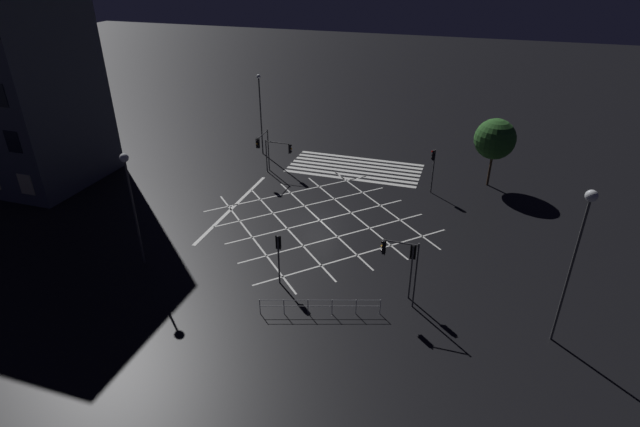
% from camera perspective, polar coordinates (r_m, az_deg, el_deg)
% --- Properties ---
extents(ground_plane, '(200.00, 200.00, 0.00)m').
position_cam_1_polar(ground_plane, '(40.22, -0.00, -0.80)').
color(ground_plane, black).
extents(road_markings, '(19.56, 24.13, 0.01)m').
position_cam_1_polar(road_markings, '(46.53, 2.23, 3.38)').
color(road_markings, silver).
rests_on(road_markings, ground_plane).
extents(traffic_light_sw_main, '(0.39, 0.36, 4.08)m').
position_cam_1_polar(traffic_light_sw_main, '(44.81, 12.79, 5.73)').
color(traffic_light_sw_main, '#424244').
rests_on(traffic_light_sw_main, ground_plane).
extents(traffic_light_se_main, '(2.73, 0.36, 3.27)m').
position_cam_1_polar(traffic_light_se_main, '(48.02, -4.53, 7.23)').
color(traffic_light_se_main, '#424244').
rests_on(traffic_light_se_main, ground_plane).
extents(traffic_light_nw_main, '(2.25, 0.36, 4.53)m').
position_cam_1_polar(traffic_light_nw_main, '(29.77, 8.97, -5.08)').
color(traffic_light_nw_main, '#424244').
rests_on(traffic_light_nw_main, ground_plane).
extents(traffic_light_nw_cross, '(0.36, 0.39, 3.87)m').
position_cam_1_polar(traffic_light_nw_cross, '(30.72, 10.51, -5.28)').
color(traffic_light_nw_cross, '#424244').
rests_on(traffic_light_nw_cross, ground_plane).
extents(traffic_light_se_cross, '(0.36, 2.61, 4.21)m').
position_cam_1_polar(traffic_light_se_cross, '(47.54, -6.60, 7.80)').
color(traffic_light_se_cross, '#424244').
rests_on(traffic_light_se_cross, ground_plane).
extents(traffic_light_median_north, '(0.36, 0.39, 3.55)m').
position_cam_1_polar(traffic_light_median_north, '(31.80, -4.73, -4.08)').
color(traffic_light_median_north, '#424244').
rests_on(traffic_light_median_north, ground_plane).
extents(street_lamp_east, '(0.42, 0.42, 8.37)m').
position_cam_1_polar(street_lamp_east, '(52.34, -6.86, 12.27)').
color(street_lamp_east, '#424244').
rests_on(street_lamp_east, ground_plane).
extents(street_lamp_west, '(0.61, 0.61, 9.26)m').
position_cam_1_polar(street_lamp_west, '(27.95, 27.69, -1.88)').
color(street_lamp_west, '#424244').
rests_on(street_lamp_west, ground_plane).
extents(street_lamp_far, '(0.57, 0.57, 8.13)m').
position_cam_1_polar(street_lamp_far, '(34.27, -20.98, 3.21)').
color(street_lamp_far, '#424244').
rests_on(street_lamp_far, ground_plane).
extents(street_tree_near, '(3.64, 3.64, 6.29)m').
position_cam_1_polar(street_tree_near, '(47.28, 19.37, 8.03)').
color(street_tree_near, '#473323').
rests_on(street_tree_near, ground_plane).
extents(pedestrian_railing, '(6.88, 2.23, 1.05)m').
position_cam_1_polar(pedestrian_railing, '(30.12, -0.00, -10.40)').
color(pedestrian_railing, '#9EA0A5').
rests_on(pedestrian_railing, ground_plane).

